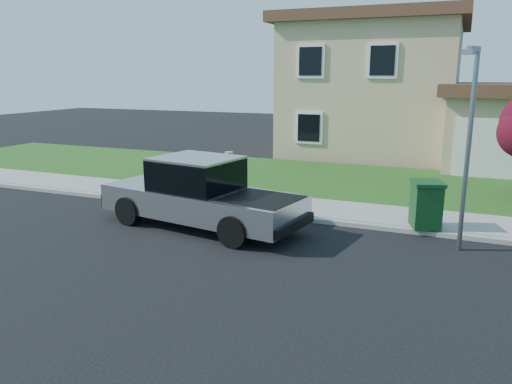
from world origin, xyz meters
TOP-DOWN VIEW (x-y plane):
  - ground at (0.00, 0.00)m, footprint 80.00×80.00m
  - curb at (1.00, 2.90)m, footprint 40.00×0.20m
  - sidewalk at (1.00, 4.00)m, footprint 40.00×2.00m
  - lawn at (1.00, 8.50)m, footprint 40.00×7.00m
  - house at (1.31, 16.38)m, footprint 14.00×11.30m
  - pickup_truck at (-1.88, 1.33)m, footprint 5.98×2.87m
  - woman at (-1.64, 2.61)m, footprint 0.70×0.55m
  - trash_bin at (3.73, 3.10)m, footprint 0.96×1.04m
  - street_lamp at (4.57, 1.95)m, footprint 0.37×0.59m

SIDE VIEW (x-z plane):
  - ground at x=0.00m, z-range 0.00..0.00m
  - lawn at x=1.00m, z-range 0.00..0.10m
  - curb at x=1.00m, z-range 0.00..0.12m
  - sidewalk at x=1.00m, z-range 0.00..0.15m
  - trash_bin at x=3.73m, z-range 0.16..1.37m
  - pickup_truck at x=-1.88m, z-range -0.06..1.82m
  - woman at x=-1.64m, z-range -0.05..1.83m
  - street_lamp at x=4.57m, z-range 0.32..4.91m
  - house at x=1.31m, z-range -0.26..6.59m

